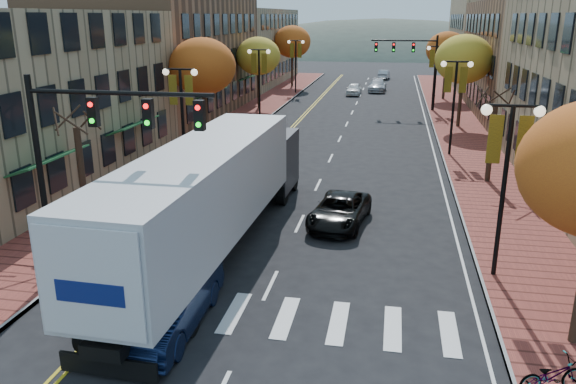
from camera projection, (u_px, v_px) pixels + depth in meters
The scene contains 29 objects.
ground at pixel (239, 352), 15.25m from camera, with size 200.00×200.00×0.00m, color black.
sidewalk_left at pixel (238, 123), 47.27m from camera, with size 4.00×85.00×0.15m, color brown.
sidewalk_right at pixel (460, 131), 44.10m from camera, with size 4.00×85.00×0.15m, color brown.
building_left_mid at pixel (161, 53), 50.32m from camera, with size 12.00×24.00×11.00m, color brown.
building_left_far at pixel (237, 47), 73.98m from camera, with size 12.00×26.00×9.50m, color #9E8966.
building_right_mid at pixel (564, 59), 49.85m from camera, with size 15.00×24.00×10.00m, color brown.
building_right_far at pixel (516, 42), 70.32m from camera, with size 15.00×20.00×11.00m, color #9E8966.
tree_left_a at pixel (82, 176), 23.65m from camera, with size 0.28×0.28×4.20m.
tree_left_b at pixel (203, 67), 37.68m from camera, with size 4.48×4.48×7.21m.
tree_left_c at pixel (258, 56), 52.80m from camera, with size 4.16×4.16×6.69m.
tree_left_d at pixel (292, 42), 69.50m from camera, with size 4.61×4.61×7.42m.
tree_right_b at pixel (491, 143), 29.86m from camera, with size 0.28×0.28×4.20m.
tree_right_c at pixel (464, 59), 43.89m from camera, with size 4.48×4.48×7.21m.
tree_right_d at pixel (447, 50), 58.93m from camera, with size 4.35×4.35×7.00m.
lamp_left_b at pixel (182, 101), 30.27m from camera, with size 1.96×0.36×6.05m.
lamp_left_c at pixel (259, 71), 47.14m from camera, with size 1.96×0.36×6.05m.
lamp_left_d at pixel (296, 56), 64.01m from camera, with size 1.96×0.36×6.05m.
lamp_right_a at pixel (507, 158), 18.26m from camera, with size 1.96×0.36×6.05m.
lamp_right_b at pixel (455, 89), 35.13m from camera, with size 1.96×0.36×6.05m.
lamp_right_c at pixel (436, 65), 52.00m from camera, with size 1.96×0.36×6.05m.
traffic_mast_near at pixel (91, 143), 17.54m from camera, with size 6.10×0.35×7.00m.
traffic_mast_far at pixel (415, 58), 52.16m from camera, with size 6.10×0.34×7.00m.
semi_truck at pixel (216, 188), 20.94m from camera, with size 3.35×17.66×4.40m.
navy_sedan at pixel (169, 302), 16.15m from camera, with size 1.80×5.15×1.70m, color #0D1735.
black_suv at pixel (340, 210), 24.35m from camera, with size 2.13×4.63×1.29m, color black.
car_far_white at pixel (354, 89), 64.24m from camera, with size 1.57×3.91×1.33m, color white.
car_far_silver at pixel (377, 86), 66.99m from camera, with size 2.01×4.95×1.44m, color #A6A7AE.
car_far_oncoming at pixel (384, 74), 80.23m from camera, with size 1.37×3.92×1.29m, color #AAABB2.
bicycle at pixel (552, 376), 13.26m from camera, with size 0.60×1.71×0.90m, color gray.
Camera 1 is at (3.75, -12.76, 8.74)m, focal length 35.00 mm.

